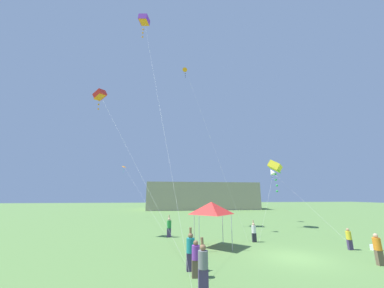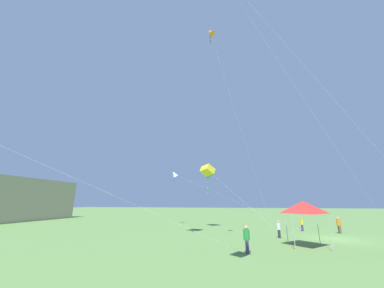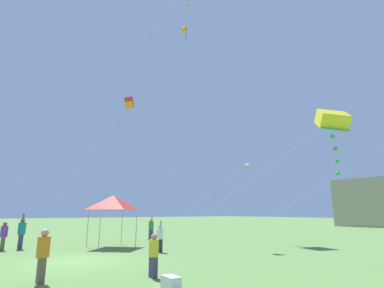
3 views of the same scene
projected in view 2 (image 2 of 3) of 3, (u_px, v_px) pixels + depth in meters
name	position (u px, v px, depth m)	size (l,w,h in m)	color
ground_plane	(334.00, 239.00, 19.41)	(220.00, 220.00, 0.00)	#5B8442
tree_near_right	(39.00, 194.00, 46.67)	(3.50, 3.50, 7.07)	brown
tree_far_centre	(53.00, 197.00, 49.47)	(3.07, 3.07, 6.19)	brown
festival_tent	(303.00, 207.00, 16.63)	(2.64, 2.64, 3.31)	#B7B7BC
cooler_box	(302.00, 228.00, 26.19)	(0.64, 0.34, 0.37)	white
person_green_shirt	(247.00, 238.00, 14.13)	(0.40, 0.40, 1.97)	#473860
person_orange_shirt	(339.00, 225.00, 22.89)	(0.40, 0.40, 1.67)	brown
person_yellow_shirt	(302.00, 224.00, 24.79)	(0.35, 0.35, 1.47)	#473860
person_white_shirt	(279.00, 228.00, 20.10)	(0.36, 0.36, 1.74)	#282833
kite_orange_diamond_0	(211.00, 33.00, 20.92)	(5.47, 5.42, 19.77)	silver
kite_yellow_box_2	(208.00, 171.00, 29.67)	(7.71, 9.26, 8.33)	silver
kite_white_diamond_3	(174.00, 174.00, 33.12)	(3.58, 17.15, 8.08)	silver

